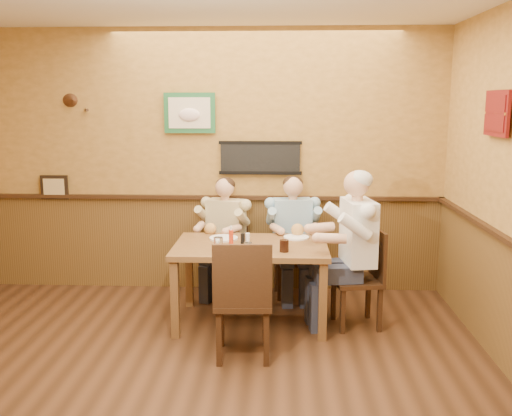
{
  "coord_description": "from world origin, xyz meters",
  "views": [
    {
      "loc": [
        0.77,
        -3.57,
        2.05
      ],
      "look_at": [
        0.54,
        1.45,
        1.1
      ],
      "focal_mm": 40.0,
      "sensor_mm": 36.0,
      "label": 1
    }
  ],
  "objects_px": {
    "hot_sauce_bottle": "(231,237)",
    "salt_shaker": "(248,238)",
    "chair_right_end": "(357,278)",
    "water_glass_left": "(218,244)",
    "dining_table": "(251,254)",
    "chair_back_left": "(226,258)",
    "diner_white_elder": "(357,258)",
    "cola_tumbler": "(284,246)",
    "chair_near_side": "(243,298)",
    "diner_blue_polo": "(292,243)",
    "diner_tan_shirt": "(226,242)",
    "water_glass_mid": "(248,249)",
    "pepper_shaker": "(243,239)",
    "chair_back_right": "(292,259)"
  },
  "relations": [
    {
      "from": "chair_back_left",
      "to": "diner_white_elder",
      "type": "xyz_separation_m",
      "value": [
        1.28,
        -0.84,
        0.25
      ]
    },
    {
      "from": "diner_blue_polo",
      "to": "hot_sauce_bottle",
      "type": "relative_size",
      "value": 6.88
    },
    {
      "from": "water_glass_left",
      "to": "hot_sauce_bottle",
      "type": "relative_size",
      "value": 0.73
    },
    {
      "from": "dining_table",
      "to": "water_glass_mid",
      "type": "bearing_deg",
      "value": -90.55
    },
    {
      "from": "salt_shaker",
      "to": "pepper_shaker",
      "type": "distance_m",
      "value": 0.05
    },
    {
      "from": "dining_table",
      "to": "diner_blue_polo",
      "type": "distance_m",
      "value": 0.85
    },
    {
      "from": "dining_table",
      "to": "chair_back_left",
      "type": "bearing_deg",
      "value": 111.04
    },
    {
      "from": "chair_near_side",
      "to": "diner_blue_polo",
      "type": "xyz_separation_m",
      "value": [
        0.42,
        1.47,
        0.08
      ]
    },
    {
      "from": "diner_white_elder",
      "to": "water_glass_left",
      "type": "bearing_deg",
      "value": -89.96
    },
    {
      "from": "water_glass_mid",
      "to": "salt_shaker",
      "type": "distance_m",
      "value": 0.39
    },
    {
      "from": "chair_near_side",
      "to": "hot_sauce_bottle",
      "type": "height_order",
      "value": "chair_near_side"
    },
    {
      "from": "water_glass_left",
      "to": "pepper_shaker",
      "type": "relative_size",
      "value": 1.24
    },
    {
      "from": "dining_table",
      "to": "chair_back_right",
      "type": "height_order",
      "value": "chair_back_right"
    },
    {
      "from": "diner_tan_shirt",
      "to": "hot_sauce_bottle",
      "type": "bearing_deg",
      "value": -62.9
    },
    {
      "from": "dining_table",
      "to": "hot_sauce_bottle",
      "type": "xyz_separation_m",
      "value": [
        -0.18,
        -0.07,
        0.18
      ]
    },
    {
      "from": "water_glass_left",
      "to": "chair_near_side",
      "type": "bearing_deg",
      "value": -62.79
    },
    {
      "from": "chair_back_left",
      "to": "diner_white_elder",
      "type": "distance_m",
      "value": 1.55
    },
    {
      "from": "diner_tan_shirt",
      "to": "chair_near_side",
      "type": "bearing_deg",
      "value": -61.04
    },
    {
      "from": "cola_tumbler",
      "to": "salt_shaker",
      "type": "height_order",
      "value": "cola_tumbler"
    },
    {
      "from": "dining_table",
      "to": "chair_near_side",
      "type": "bearing_deg",
      "value": -91.99
    },
    {
      "from": "cola_tumbler",
      "to": "salt_shaker",
      "type": "distance_m",
      "value": 0.43
    },
    {
      "from": "water_glass_left",
      "to": "cola_tumbler",
      "type": "xyz_separation_m",
      "value": [
        0.58,
        -0.0,
        -0.01
      ]
    },
    {
      "from": "water_glass_mid",
      "to": "cola_tumbler",
      "type": "height_order",
      "value": "water_glass_mid"
    },
    {
      "from": "chair_right_end",
      "to": "diner_white_elder",
      "type": "distance_m",
      "value": 0.19
    },
    {
      "from": "water_glass_left",
      "to": "diner_blue_polo",
      "type": "bearing_deg",
      "value": 56.13
    },
    {
      "from": "dining_table",
      "to": "hot_sauce_bottle",
      "type": "height_order",
      "value": "hot_sauce_bottle"
    },
    {
      "from": "chair_near_side",
      "to": "salt_shaker",
      "type": "height_order",
      "value": "chair_near_side"
    },
    {
      "from": "water_glass_left",
      "to": "hot_sauce_bottle",
      "type": "bearing_deg",
      "value": 61.2
    },
    {
      "from": "water_glass_mid",
      "to": "pepper_shaker",
      "type": "xyz_separation_m",
      "value": [
        -0.07,
        0.37,
        -0.0
      ]
    },
    {
      "from": "hot_sauce_bottle",
      "to": "salt_shaker",
      "type": "xyz_separation_m",
      "value": [
        0.14,
        0.09,
        -0.03
      ]
    },
    {
      "from": "diner_blue_polo",
      "to": "cola_tumbler",
      "type": "height_order",
      "value": "diner_blue_polo"
    },
    {
      "from": "chair_back_right",
      "to": "hot_sauce_bottle",
      "type": "xyz_separation_m",
      "value": [
        -0.57,
        -0.81,
        0.43
      ]
    },
    {
      "from": "diner_tan_shirt",
      "to": "diner_white_elder",
      "type": "xyz_separation_m",
      "value": [
        1.28,
        -0.84,
        0.08
      ]
    },
    {
      "from": "chair_right_end",
      "to": "water_glass_left",
      "type": "relative_size",
      "value": 7.43
    },
    {
      "from": "dining_table",
      "to": "water_glass_left",
      "type": "distance_m",
      "value": 0.4
    },
    {
      "from": "diner_white_elder",
      "to": "water_glass_left",
      "type": "height_order",
      "value": "diner_white_elder"
    },
    {
      "from": "chair_back_right",
      "to": "diner_tan_shirt",
      "type": "bearing_deg",
      "value": 169.86
    },
    {
      "from": "chair_right_end",
      "to": "diner_blue_polo",
      "type": "bearing_deg",
      "value": -152.96
    },
    {
      "from": "chair_near_side",
      "to": "hot_sauce_bottle",
      "type": "distance_m",
      "value": 0.75
    },
    {
      "from": "salt_shaker",
      "to": "water_glass_mid",
      "type": "bearing_deg",
      "value": -85.93
    },
    {
      "from": "chair_back_right",
      "to": "chair_near_side",
      "type": "bearing_deg",
      "value": -112.3
    },
    {
      "from": "chair_back_right",
      "to": "water_glass_left",
      "type": "distance_m",
      "value": 1.26
    },
    {
      "from": "diner_blue_polo",
      "to": "cola_tumbler",
      "type": "distance_m",
      "value": 1.02
    },
    {
      "from": "pepper_shaker",
      "to": "chair_near_side",
      "type": "bearing_deg",
      "value": -86.14
    },
    {
      "from": "pepper_shaker",
      "to": "dining_table",
      "type": "bearing_deg",
      "value": -9.66
    },
    {
      "from": "dining_table",
      "to": "salt_shaker",
      "type": "bearing_deg",
      "value": 139.37
    },
    {
      "from": "chair_back_left",
      "to": "pepper_shaker",
      "type": "distance_m",
      "value": 0.91
    },
    {
      "from": "chair_back_left",
      "to": "diner_blue_polo",
      "type": "bearing_deg",
      "value": 14.77
    },
    {
      "from": "chair_back_right",
      "to": "water_glass_mid",
      "type": "height_order",
      "value": "water_glass_mid"
    },
    {
      "from": "chair_back_right",
      "to": "chair_near_side",
      "type": "height_order",
      "value": "chair_near_side"
    }
  ]
}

